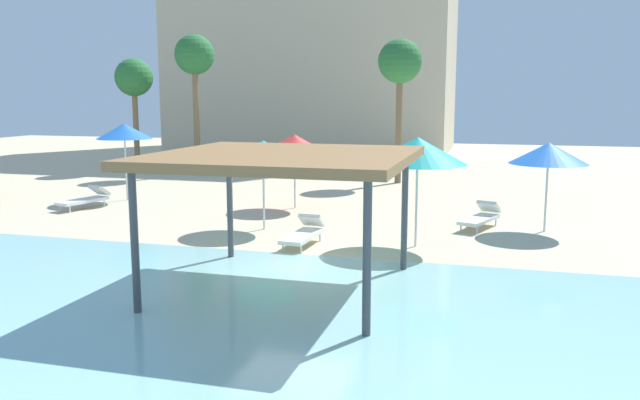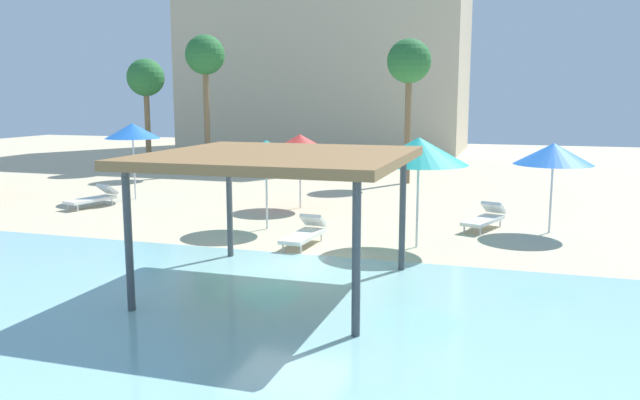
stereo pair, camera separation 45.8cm
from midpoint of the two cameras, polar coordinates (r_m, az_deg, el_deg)
name	(u,v)px [view 2 (the right image)]	position (r m, az deg, el deg)	size (l,w,h in m)	color
ground_plane	(289,273)	(14.07, -1.81, -6.48)	(80.00, 80.00, 0.00)	beige
lagoon_water	(162,368)	(9.54, -12.51, -14.40)	(44.00, 13.50, 0.04)	#8CC6CC
shade_pavilion	(279,160)	(12.36, -2.57, 3.53)	(4.80, 4.80, 2.74)	#42474C
beach_umbrella_blue_0	(132,131)	(24.59, -15.82, 5.92)	(2.01, 2.01, 2.82)	silver
beach_umbrella_red_1	(300,143)	(21.78, -1.18, 5.09)	(2.12, 2.12, 2.53)	silver
beach_umbrella_teal_3	(266,150)	(18.30, -4.10, 4.41)	(2.10, 2.10, 2.57)	silver
beach_umbrella_teal_6	(419,151)	(16.21, 9.58, 4.32)	(2.47, 2.47, 2.80)	silver
beach_umbrella_blue_7	(554,154)	(18.95, 20.70, 3.85)	(2.16, 2.16, 2.53)	silver
lounge_chair_0	(305,232)	(16.54, -0.53, -2.90)	(0.71, 1.93, 0.74)	white
lounge_chair_1	(94,197)	(23.49, -18.90, 0.23)	(1.05, 1.99, 0.74)	white
lounge_chair_2	(485,217)	(19.22, 15.15, -1.51)	(1.22, 1.99, 0.74)	white
palm_tree_0	(409,65)	(28.36, 8.39, 11.83)	(1.90, 1.90, 6.23)	brown
palm_tree_1	(146,80)	(34.35, -14.86, 10.28)	(1.90, 1.90, 5.68)	brown
palm_tree_2	(205,58)	(31.98, -9.76, 12.30)	(1.90, 1.90, 6.71)	brown
hotel_block_0	(326,11)	(47.03, 0.81, 16.41)	(19.50, 8.99, 19.36)	beige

